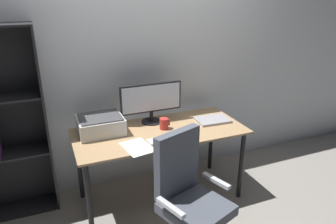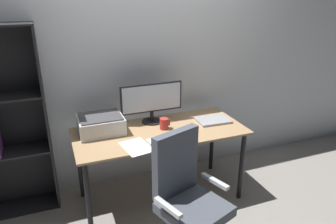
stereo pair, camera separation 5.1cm
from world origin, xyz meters
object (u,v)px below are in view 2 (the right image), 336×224
(desk, at_px, (160,138))
(keyboard, at_px, (164,139))
(bookshelf, at_px, (6,127))
(laptop, at_px, (213,120))
(coffee_mug, at_px, (164,124))
(printer, at_px, (101,124))
(office_chair, at_px, (187,203))
(mouse, at_px, (189,134))
(monitor, at_px, (152,100))

(desk, bearing_deg, keyboard, -101.12)
(bookshelf, bearing_deg, laptop, -10.33)
(coffee_mug, distance_m, printer, 0.58)
(desk, relative_size, printer, 3.97)
(laptop, bearing_deg, bookshelf, 172.67)
(desk, distance_m, keyboard, 0.23)
(office_chair, bearing_deg, keyboard, 69.29)
(printer, bearing_deg, coffee_mug, -13.98)
(keyboard, distance_m, printer, 0.60)
(coffee_mug, bearing_deg, mouse, -54.74)
(monitor, height_order, coffee_mug, monitor)
(coffee_mug, xyz_separation_m, laptop, (0.52, -0.01, -0.04))
(monitor, bearing_deg, office_chair, -92.78)
(keyboard, distance_m, laptop, 0.65)
(keyboard, xyz_separation_m, mouse, (0.25, 0.01, 0.01))
(printer, relative_size, office_chair, 0.40)
(desk, xyz_separation_m, monitor, (-0.01, 0.21, 0.31))
(coffee_mug, relative_size, bookshelf, 0.06)
(mouse, bearing_deg, office_chair, -121.67)
(keyboard, bearing_deg, bookshelf, 153.23)
(bookshelf, bearing_deg, office_chair, -41.09)
(coffee_mug, distance_m, bookshelf, 1.40)
(mouse, bearing_deg, laptop, 23.84)
(printer, bearing_deg, desk, -16.91)
(monitor, bearing_deg, mouse, -63.39)
(coffee_mug, distance_m, office_chair, 0.84)
(laptop, distance_m, bookshelf, 1.91)
(printer, bearing_deg, laptop, -7.73)
(mouse, relative_size, printer, 0.24)
(mouse, bearing_deg, coffee_mug, 118.88)
(coffee_mug, distance_m, laptop, 0.52)
(monitor, distance_m, bookshelf, 1.32)
(printer, bearing_deg, office_chair, -62.71)
(keyboard, relative_size, laptop, 0.91)
(desk, relative_size, mouse, 16.53)
(desk, xyz_separation_m, laptop, (0.57, 0.01, 0.09))
(monitor, bearing_deg, bookshelf, 173.99)
(printer, height_order, bookshelf, bookshelf)
(mouse, xyz_separation_m, printer, (-0.72, 0.36, 0.06))
(desk, xyz_separation_m, coffee_mug, (0.05, 0.02, 0.14))
(bookshelf, bearing_deg, mouse, -20.14)
(monitor, distance_m, mouse, 0.51)
(office_chair, relative_size, bookshelf, 0.59)
(laptop, distance_m, office_chair, 1.02)
(monitor, distance_m, printer, 0.54)
(desk, distance_m, bookshelf, 1.37)
(desk, xyz_separation_m, keyboard, (-0.04, -0.21, 0.09))
(keyboard, height_order, coffee_mug, coffee_mug)
(laptop, relative_size, bookshelf, 0.19)
(printer, bearing_deg, mouse, -26.52)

